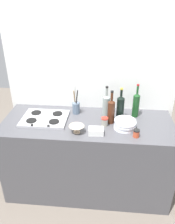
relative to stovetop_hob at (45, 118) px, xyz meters
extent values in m
plane|color=#6B6056|center=(0.46, -0.02, -0.91)|extent=(6.00, 6.00, 0.00)
cube|color=#4C4C51|center=(0.46, -0.02, -0.46)|extent=(1.80, 0.70, 0.90)
cube|color=white|center=(0.46, 0.36, 0.23)|extent=(1.90, 0.06, 2.30)
cube|color=#B2B2B7|center=(0.00, 0.00, 0.00)|extent=(0.48, 0.39, 0.02)
cylinder|color=black|center=(-0.12, -0.09, 0.02)|extent=(0.11, 0.11, 0.01)
cylinder|color=black|center=(0.12, -0.09, 0.02)|extent=(0.11, 0.11, 0.01)
cylinder|color=black|center=(-0.12, 0.09, 0.02)|extent=(0.11, 0.11, 0.01)
cylinder|color=black|center=(0.12, 0.09, 0.02)|extent=(0.11, 0.11, 0.01)
cylinder|color=black|center=(-0.08, -0.18, 0.02)|extent=(0.02, 0.02, 0.02)
cylinder|color=black|center=(0.08, -0.18, 0.02)|extent=(0.02, 0.02, 0.02)
cylinder|color=white|center=(0.84, -0.10, -0.01)|extent=(0.21, 0.21, 0.01)
cylinder|color=white|center=(0.84, -0.10, 0.01)|extent=(0.21, 0.21, 0.01)
cylinder|color=white|center=(0.84, -0.10, 0.02)|extent=(0.21, 0.21, 0.01)
cylinder|color=white|center=(0.84, -0.10, 0.03)|extent=(0.21, 0.21, 0.01)
cylinder|color=white|center=(0.84, -0.10, 0.05)|extent=(0.21, 0.21, 0.01)
cylinder|color=white|center=(0.84, -0.10, 0.06)|extent=(0.21, 0.21, 0.01)
cylinder|color=white|center=(0.84, -0.10, 0.07)|extent=(0.21, 0.21, 0.01)
cylinder|color=#472314|center=(0.70, 0.00, 0.10)|extent=(0.07, 0.07, 0.23)
cone|color=#472314|center=(0.70, 0.00, 0.23)|extent=(0.07, 0.07, 0.03)
cylinder|color=#472314|center=(0.70, 0.00, 0.29)|extent=(0.03, 0.03, 0.08)
cylinder|color=black|center=(0.70, 0.00, 0.34)|extent=(0.03, 0.03, 0.02)
cylinder|color=gray|center=(0.65, 0.12, 0.10)|extent=(0.08, 0.08, 0.23)
cone|color=gray|center=(0.65, 0.12, 0.23)|extent=(0.08, 0.08, 0.03)
cylinder|color=gray|center=(0.65, 0.12, 0.28)|extent=(0.02, 0.02, 0.08)
cylinder|color=black|center=(0.65, 0.12, 0.33)|extent=(0.03, 0.03, 0.02)
cylinder|color=black|center=(0.79, 0.08, 0.11)|extent=(0.08, 0.08, 0.24)
cone|color=black|center=(0.79, 0.08, 0.24)|extent=(0.08, 0.08, 0.03)
cylinder|color=black|center=(0.79, 0.08, 0.29)|extent=(0.02, 0.02, 0.07)
cylinder|color=gold|center=(0.79, 0.08, 0.34)|extent=(0.03, 0.03, 0.02)
cylinder|color=#19471E|center=(0.96, 0.16, 0.11)|extent=(0.07, 0.07, 0.24)
cone|color=#19471E|center=(0.96, 0.16, 0.24)|extent=(0.07, 0.07, 0.02)
cylinder|color=#19471E|center=(0.96, 0.16, 0.30)|extent=(0.02, 0.02, 0.09)
cylinder|color=#B21E1E|center=(0.96, 0.16, 0.35)|extent=(0.03, 0.03, 0.02)
cylinder|color=beige|center=(0.37, -0.22, -0.01)|extent=(0.07, 0.07, 0.01)
cone|color=beige|center=(0.37, -0.22, 0.03)|extent=(0.15, 0.15, 0.06)
cube|color=white|center=(0.56, -0.23, 0.02)|extent=(0.15, 0.10, 0.06)
cylinder|color=slate|center=(0.31, 0.17, 0.05)|extent=(0.08, 0.08, 0.13)
cylinder|color=#262626|center=(0.32, 0.15, 0.16)|extent=(0.04, 0.05, 0.24)
cylinder|color=#B7B7B2|center=(0.30, 0.19, 0.17)|extent=(0.02, 0.01, 0.27)
cylinder|color=#997247|center=(0.30, 0.18, 0.15)|extent=(0.02, 0.05, 0.22)
cylinder|color=#C64C2D|center=(0.94, -0.24, 0.02)|extent=(0.06, 0.06, 0.06)
cylinder|color=black|center=(0.94, -0.24, 0.06)|extent=(0.06, 0.06, 0.01)
cylinder|color=#9E998C|center=(0.64, -0.07, 0.03)|extent=(0.07, 0.07, 0.08)
cylinder|color=red|center=(0.64, -0.07, 0.07)|extent=(0.07, 0.07, 0.01)
camera|label=1|loc=(0.65, -2.06, 1.19)|focal=36.40mm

